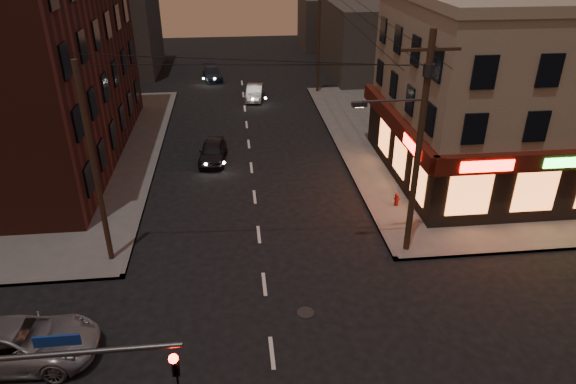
{
  "coord_description": "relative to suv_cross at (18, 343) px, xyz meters",
  "views": [
    {
      "loc": [
        -0.92,
        -13.64,
        13.57
      ],
      "look_at": [
        1.27,
        6.27,
        3.2
      ],
      "focal_mm": 32.0,
      "sensor_mm": 36.0,
      "label": 1
    }
  ],
  "objects": [
    {
      "name": "ground",
      "position": [
        8.77,
        -0.67,
        -0.76
      ],
      "size": [
        120.0,
        120.0,
        0.0
      ],
      "primitive_type": "plane",
      "color": "black",
      "rests_on": "ground"
    },
    {
      "name": "sidewalk_ne",
      "position": [
        26.77,
        18.33,
        -0.68
      ],
      "size": [
        24.0,
        28.0,
        0.15
      ],
      "primitive_type": "cube",
      "color": "#514F4C",
      "rests_on": "ground"
    },
    {
      "name": "pizza_building",
      "position": [
        24.7,
        12.76,
        4.59
      ],
      "size": [
        15.85,
        12.85,
        10.5
      ],
      "color": "gray",
      "rests_on": "sidewalk_ne"
    },
    {
      "name": "brick_apartment",
      "position": [
        -5.73,
        18.33,
        5.89
      ],
      "size": [
        12.0,
        20.0,
        13.0
      ],
      "primitive_type": "cube",
      "color": "#461C16",
      "rests_on": "sidewalk_nw"
    },
    {
      "name": "bg_building_ne_a",
      "position": [
        22.77,
        37.33,
        2.74
      ],
      "size": [
        10.0,
        12.0,
        7.0
      ],
      "primitive_type": "cube",
      "color": "#3F3D3A",
      "rests_on": "ground"
    },
    {
      "name": "bg_building_nw",
      "position": [
        -4.23,
        41.33,
        3.24
      ],
      "size": [
        9.0,
        10.0,
        8.0
      ],
      "primitive_type": "cube",
      "color": "#3F3D3A",
      "rests_on": "ground"
    },
    {
      "name": "bg_building_ne_b",
      "position": [
        20.77,
        51.33,
        2.24
      ],
      "size": [
        8.0,
        8.0,
        6.0
      ],
      "primitive_type": "cube",
      "color": "#3F3D3A",
      "rests_on": "ground"
    },
    {
      "name": "utility_pole_main",
      "position": [
        15.45,
        5.13,
        5.01
      ],
      "size": [
        4.2,
        0.44,
        10.0
      ],
      "color": "#382619",
      "rests_on": "sidewalk_ne"
    },
    {
      "name": "utility_pole_far",
      "position": [
        15.57,
        31.33,
        3.89
      ],
      "size": [
        0.26,
        0.26,
        9.0
      ],
      "primitive_type": "cylinder",
      "color": "#382619",
      "rests_on": "sidewalk_ne"
    },
    {
      "name": "utility_pole_west",
      "position": [
        1.97,
        5.83,
        3.89
      ],
      "size": [
        0.24,
        0.24,
        9.0
      ],
      "primitive_type": "cylinder",
      "color": "#382619",
      "rests_on": "sidewalk_nw"
    },
    {
      "name": "suv_cross",
      "position": [
        0.0,
        0.0,
        0.0
      ],
      "size": [
        5.56,
        2.78,
        1.51
      ],
      "primitive_type": "imported",
      "rotation": [
        0.0,
        0.0,
        1.52
      ],
      "color": "gray",
      "rests_on": "ground"
    },
    {
      "name": "sedan_near",
      "position": [
        6.35,
        16.69,
        -0.08
      ],
      "size": [
        1.93,
        4.08,
        1.35
      ],
      "primitive_type": "imported",
      "rotation": [
        0.0,
        0.0,
        -0.09
      ],
      "color": "black",
      "rests_on": "ground"
    },
    {
      "name": "sedan_mid",
      "position": [
        9.75,
        29.83,
        -0.12
      ],
      "size": [
        1.87,
        4.02,
        1.28
      ],
      "primitive_type": "imported",
      "rotation": [
        0.0,
        0.0,
        -0.14
      ],
      "color": "gray",
      "rests_on": "ground"
    },
    {
      "name": "sedan_far",
      "position": [
        5.9,
        36.89,
        -0.14
      ],
      "size": [
        2.25,
        4.4,
        1.22
      ],
      "primitive_type": "imported",
      "rotation": [
        0.0,
        0.0,
        0.13
      ],
      "color": "#1A2535",
      "rests_on": "ground"
    },
    {
      "name": "fire_hydrant",
      "position": [
        16.33,
        9.25,
        -0.21
      ],
      "size": [
        0.33,
        0.33,
        0.72
      ],
      "rotation": [
        0.0,
        0.0,
        -0.27
      ],
      "color": "maroon",
      "rests_on": "sidewalk_ne"
    }
  ]
}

